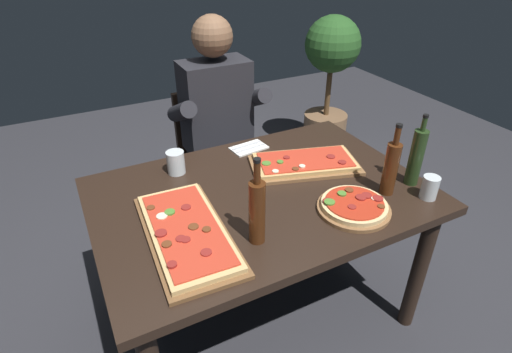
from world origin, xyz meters
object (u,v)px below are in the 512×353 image
at_px(pizza_rectangular_left, 187,232).
at_px(tumbler_near_camera, 429,189).
at_px(pizza_round_far, 354,206).
at_px(seated_diner, 220,123).
at_px(wine_bottle_dark, 391,167).
at_px(diner_chair, 214,153).
at_px(tumbler_far_side, 176,164).
at_px(pizza_rectangular_front, 305,163).
at_px(potted_plant_corner, 330,76).
at_px(oil_bottle_amber, 257,211).
at_px(vinegar_bottle_green, 416,157).
at_px(dining_table, 261,210).

bearing_deg(pizza_rectangular_left, tumbler_near_camera, -12.75).
relative_size(pizza_rectangular_left, tumbler_near_camera, 6.06).
bearing_deg(pizza_round_far, seated_diner, 98.32).
distance_m(wine_bottle_dark, diner_chair, 1.22).
bearing_deg(tumbler_near_camera, tumbler_far_side, 142.21).
bearing_deg(tumbler_far_side, diner_chair, 53.96).
distance_m(pizza_rectangular_left, tumbler_near_camera, 1.00).
xyz_separation_m(pizza_rectangular_front, potted_plant_corner, (1.08, 1.27, -0.10)).
distance_m(tumbler_near_camera, tumbler_far_side, 1.10).
relative_size(diner_chair, seated_diner, 0.65).
xyz_separation_m(oil_bottle_amber, tumbler_far_side, (-0.11, 0.59, -0.09)).
height_order(pizza_rectangular_front, vinegar_bottle_green, vinegar_bottle_green).
xyz_separation_m(oil_bottle_amber, potted_plant_corner, (1.52, 1.63, -0.21)).
distance_m(tumbler_near_camera, diner_chair, 1.34).
bearing_deg(dining_table, tumbler_far_side, 130.27).
xyz_separation_m(pizza_rectangular_left, tumbler_near_camera, (0.98, -0.22, 0.02)).
bearing_deg(dining_table, tumbler_near_camera, -30.61).
bearing_deg(dining_table, pizza_rectangular_left, -160.58).
height_order(pizza_rectangular_left, tumbler_near_camera, tumbler_near_camera).
xyz_separation_m(pizza_round_far, vinegar_bottle_green, (0.36, 0.05, 0.11)).
distance_m(dining_table, diner_chair, 0.88).
xyz_separation_m(wine_bottle_dark, vinegar_bottle_green, (0.15, 0.01, 0.01)).
bearing_deg(seated_diner, pizza_rectangular_front, -75.62).
distance_m(dining_table, vinegar_bottle_green, 0.70).
height_order(wine_bottle_dark, potted_plant_corner, potted_plant_corner).
bearing_deg(oil_bottle_amber, tumbler_far_side, 100.73).
bearing_deg(diner_chair, oil_bottle_amber, -103.83).
xyz_separation_m(vinegar_bottle_green, tumbler_near_camera, (-0.02, -0.12, -0.09)).
relative_size(dining_table, pizza_round_far, 4.78).
bearing_deg(seated_diner, oil_bottle_amber, -105.41).
xyz_separation_m(vinegar_bottle_green, seated_diner, (-0.50, 0.97, -0.13)).
relative_size(vinegar_bottle_green, tumbler_far_side, 3.05).
bearing_deg(tumbler_near_camera, pizza_rectangular_left, 167.25).
bearing_deg(wine_bottle_dark, potted_plant_corner, 61.18).
bearing_deg(tumbler_near_camera, potted_plant_corner, 66.18).
relative_size(oil_bottle_amber, potted_plant_corner, 0.30).
bearing_deg(diner_chair, tumbler_far_side, -126.04).
xyz_separation_m(vinegar_bottle_green, diner_chair, (-0.50, 1.09, -0.39)).
relative_size(oil_bottle_amber, tumbler_near_camera, 3.38).
distance_m(dining_table, potted_plant_corner, 1.93).
bearing_deg(oil_bottle_amber, pizza_round_far, -2.21).
distance_m(dining_table, pizza_rectangular_left, 0.42).
xyz_separation_m(pizza_rectangular_front, vinegar_bottle_green, (0.34, -0.33, 0.11)).
xyz_separation_m(wine_bottle_dark, potted_plant_corner, (0.89, 1.61, -0.20)).
relative_size(tumbler_far_side, seated_diner, 0.08).
distance_m(pizza_rectangular_left, potted_plant_corner, 2.30).
height_order(vinegar_bottle_green, tumbler_near_camera, vinegar_bottle_green).
bearing_deg(diner_chair, pizza_round_far, -82.54).
bearing_deg(dining_table, diner_chair, 82.23).
relative_size(pizza_rectangular_front, vinegar_bottle_green, 1.71).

